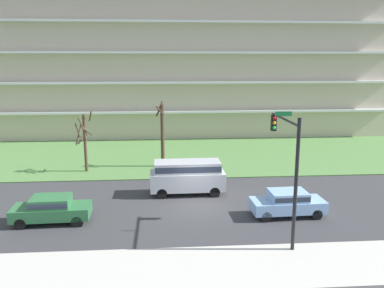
# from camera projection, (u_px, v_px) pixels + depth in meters

# --- Properties ---
(ground) EXTENTS (160.00, 160.00, 0.00)m
(ground) POSITION_uv_depth(u_px,v_px,m) (199.00, 206.00, 25.76)
(ground) COLOR #38383A
(sidewalk_curb_near) EXTENTS (80.00, 4.00, 0.15)m
(sidewalk_curb_near) POSITION_uv_depth(u_px,v_px,m) (216.00, 268.00, 17.94)
(sidewalk_curb_near) COLOR #BCB7AD
(sidewalk_curb_near) RESTS_ON ground
(grass_lawn_strip) EXTENTS (80.00, 16.00, 0.08)m
(grass_lawn_strip) POSITION_uv_depth(u_px,v_px,m) (186.00, 155.00, 39.41)
(grass_lawn_strip) COLOR #547F42
(grass_lawn_strip) RESTS_ON ground
(apartment_building) EXTENTS (51.64, 13.78, 20.23)m
(apartment_building) POSITION_uv_depth(u_px,v_px,m) (179.00, 53.00, 51.37)
(apartment_building) COLOR beige
(apartment_building) RESTS_ON ground
(tree_far_left) EXTENTS (1.58, 1.56, 5.26)m
(tree_far_left) POSITION_uv_depth(u_px,v_px,m) (85.00, 140.00, 32.99)
(tree_far_left) COLOR #4C3828
(tree_far_left) RESTS_ON ground
(tree_left) EXTENTS (0.80, 1.19, 5.81)m
(tree_left) POSITION_uv_depth(u_px,v_px,m) (162.00, 134.00, 34.53)
(tree_left) COLOR #4C3828
(tree_left) RESTS_ON ground
(sedan_green_near_left) EXTENTS (4.46, 1.96, 1.57)m
(sedan_green_near_left) POSITION_uv_depth(u_px,v_px,m) (51.00, 208.00, 22.99)
(sedan_green_near_left) COLOR #2D6B3D
(sedan_green_near_left) RESTS_ON ground
(sedan_blue_center_left) EXTENTS (4.46, 1.96, 1.57)m
(sedan_blue_center_left) POSITION_uv_depth(u_px,v_px,m) (288.00, 202.00, 24.01)
(sedan_blue_center_left) COLOR #8CB2E0
(sedan_blue_center_left) RESTS_ON ground
(van_silver_center_right) EXTENTS (5.23, 2.07, 2.36)m
(van_silver_center_right) POSITION_uv_depth(u_px,v_px,m) (187.00, 175.00, 27.86)
(van_silver_center_right) COLOR #B7BABF
(van_silver_center_right) RESTS_ON ground
(traffic_signal_mast) EXTENTS (0.90, 4.59, 6.70)m
(traffic_signal_mast) POSITION_uv_depth(u_px,v_px,m) (288.00, 156.00, 20.10)
(traffic_signal_mast) COLOR black
(traffic_signal_mast) RESTS_ON ground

